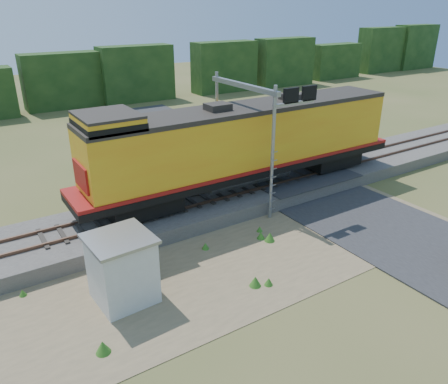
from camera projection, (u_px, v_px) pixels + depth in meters
ground at (268, 256)px, 21.03m from camera, size 140.00×140.00×0.00m
ballast at (205, 204)px, 25.50m from camera, size 70.00×5.00×0.80m
rails at (205, 197)px, 25.31m from camera, size 70.00×1.54×0.16m
dirt_shoulder at (228, 263)px, 20.41m from camera, size 26.00×8.00×0.03m
road at (356, 214)px, 25.05m from camera, size 7.00×66.00×0.86m
tree_line_north at (60, 82)px, 49.15m from camera, size 130.00×3.00×6.50m
weed_clumps at (205, 277)px, 19.36m from camera, size 15.00×6.20×0.56m
locomotive at (244, 143)px, 25.57m from camera, size 21.22×3.24×5.48m
shed at (122, 269)px, 17.38m from camera, size 2.57×2.57×2.88m
signal_gantry at (255, 113)px, 24.43m from camera, size 2.94×6.20×7.42m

